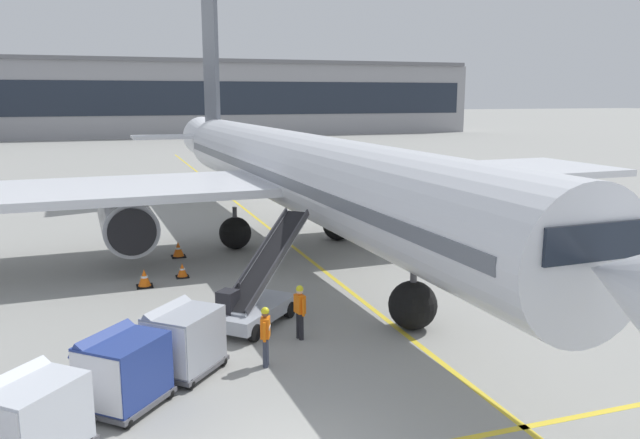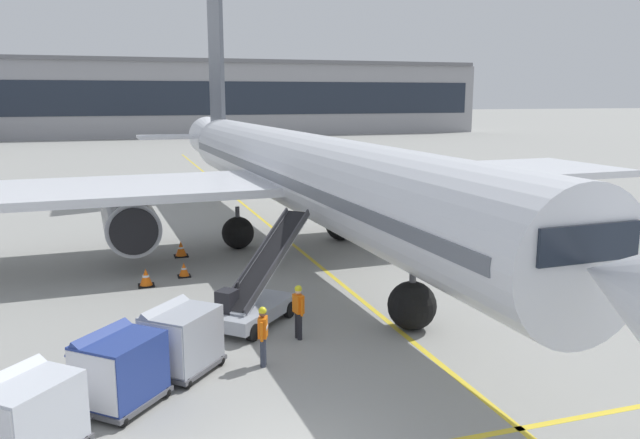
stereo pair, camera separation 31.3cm
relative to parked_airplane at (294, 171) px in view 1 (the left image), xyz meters
The scene contains 13 objects.
parked_airplane is the anchor object (origin of this frame).
belt_loader 11.08m from the parked_airplane, 113.44° to the right, with size 4.42×4.57×3.43m.
baggage_cart_lead 15.04m from the parked_airplane, 118.43° to the right, with size 2.53×2.57×1.91m.
baggage_cart_second 17.15m from the parked_airplane, 120.82° to the right, with size 2.53×2.57×1.91m.
baggage_cart_third 19.67m from the parked_airplane, 122.74° to the right, with size 2.53×2.57×1.91m.
ground_crew_by_loader 14.40m from the parked_airplane, 109.82° to the right, with size 0.36×0.54×1.74m.
ground_crew_by_carts 12.41m from the parked_airplane, 105.72° to the right, with size 0.31×0.56×1.74m.
safety_cone_engine_keepout 6.68m from the parked_airplane, behind, with size 0.66×0.66×0.74m.
safety_cone_wingtip 9.36m from the parked_airplane, 150.14° to the right, with size 0.64×0.64×0.72m.
safety_cone_nose_mark 7.72m from the parked_airplane, 149.97° to the right, with size 0.53×0.53×0.61m.
apron_guidance_line_lead_in 3.96m from the parked_airplane, 88.09° to the right, with size 0.20×110.00×0.01m.
apron_guidance_line_stop_bar 18.89m from the parked_airplane, 89.89° to the right, with size 12.00×0.20×0.01m.
terminal_building 97.43m from the parked_airplane, 89.97° to the left, with size 125.96×19.84×14.07m.
Camera 1 is at (-3.47, -11.67, 7.51)m, focal length 35.76 mm.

